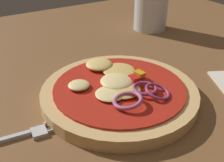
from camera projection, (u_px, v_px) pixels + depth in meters
name	position (u px, v px, depth m)	size (l,w,h in m)	color
dining_table	(115.00, 114.00, 0.40)	(1.14, 1.02, 0.03)	brown
pizza	(119.00, 92.00, 0.41)	(0.22, 0.22, 0.03)	tan
fork	(9.00, 138.00, 0.33)	(0.16, 0.03, 0.00)	silver
beer_glass	(151.00, 6.00, 0.65)	(0.08, 0.08, 0.12)	silver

